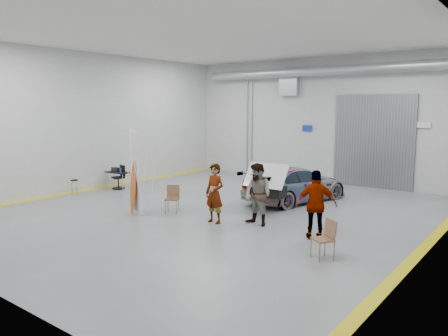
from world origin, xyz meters
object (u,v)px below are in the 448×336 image
Objects in this scene: sedan_car at (295,184)px; person_b at (258,195)px; surfboard_display at (135,178)px; shop_stool at (75,187)px; office_chair at (119,179)px; person_a at (215,193)px; folding_chair_near at (172,204)px; work_table at (117,172)px; folding_chair_far at (323,247)px; person_c at (316,205)px.

person_b reaches higher than sedan_car.
surfboard_display reaches higher than shop_stool.
sedan_car is 6.16m from surfboard_display.
surfboard_display is 4.90× the size of shop_stool.
office_chair is (0.48, 1.98, 0.15)m from shop_stool.
office_chair is (-4.19, 2.70, -0.79)m from surfboard_display.
person_a is 3.02× the size of shop_stool.
shop_stool is (-5.49, -0.19, 0.02)m from folding_chair_near.
work_table is 1.17× the size of office_chair.
sedan_car is at bearing 157.06° from folding_chair_far.
person_b reaches higher than folding_chair_far.
sedan_car is at bearing 109.59° from person_b.
sedan_car is 4.89m from person_c.
person_a is at bearing -34.86° from folding_chair_near.
shop_stool is at bearing -167.31° from person_b.
shop_stool is 2.05m from office_chair.
surfboard_display is 1.55m from folding_chair_near.
person_c is 5.33m from folding_chair_near.
folding_chair_far is at bearing 138.12° from sedan_car.
person_c reaches higher than work_table.
shop_stool is 2.10m from work_table.
shop_stool is 0.51× the size of work_table.
work_table is at bearing 31.47° from sedan_car.
office_chair reaches higher than work_table.
person_b is 0.63× the size of surfboard_display.
work_table is at bearing 168.99° from surfboard_display.
work_table is at bearing 81.80° from shop_stool.
person_a is 1.96× the size of folding_chair_far.
folding_chair_far is 0.79× the size of work_table.
person_b is 8.55m from work_table.
work_table is (-8.43, 1.40, -0.22)m from person_b.
person_b is (1.24, 0.59, 0.02)m from person_a.
folding_chair_far is 11.68m from shop_stool.
person_c is at bearing 2.30° from shop_stool.
sedan_car is 4.43m from person_a.
person_c is (3.29, 0.38, 0.02)m from person_a.
person_a is at bearing -146.08° from person_b.
person_a is (-0.49, -4.39, 0.28)m from sedan_car.
person_b is at bearing 39.64° from surfboard_display.
work_table is (-7.69, -2.41, 0.08)m from sedan_car.
person_b is at bearing -22.97° from folding_chair_near.
person_a is at bearing -27.40° from person_c.
folding_chair_far is at bearing 19.08° from surfboard_display.
folding_chair_near is 0.77× the size of work_table.
shop_stool is at bearing -151.77° from folding_chair_far.
folding_chair_far is at bearing -10.82° from person_a.
folding_chair_near is 5.50m from shop_stool.
person_a is at bearing -15.41° from work_table.
folding_chair_far is (6.97, -0.25, -0.94)m from surfboard_display.
sedan_car is 4.80× the size of folding_chair_far.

